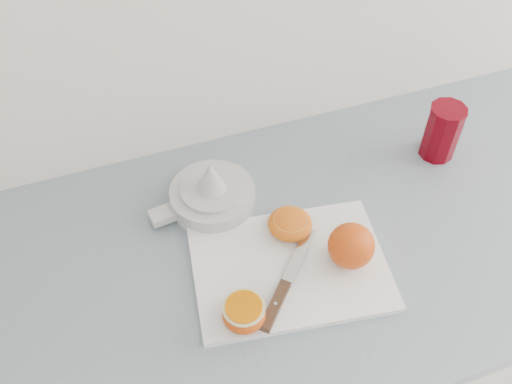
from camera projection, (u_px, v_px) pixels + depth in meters
counter at (334, 336)px, 1.38m from camera, size 2.44×0.64×0.89m
cutting_board at (290, 267)px, 0.97m from camera, size 0.36×0.28×0.01m
whole_orange at (351, 246)px, 0.94m from camera, size 0.08×0.08×0.08m
half_orange at (244, 313)px, 0.88m from camera, size 0.07×0.07×0.04m
squeezed_shell at (290, 223)px, 1.00m from camera, size 0.08×0.08×0.03m
paring_knife at (280, 296)px, 0.92m from camera, size 0.16×0.17×0.01m
citrus_juicer at (211, 194)px, 1.05m from camera, size 0.20×0.16×0.11m
red_tumbler at (441, 133)px, 1.12m from camera, size 0.07×0.07×0.12m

